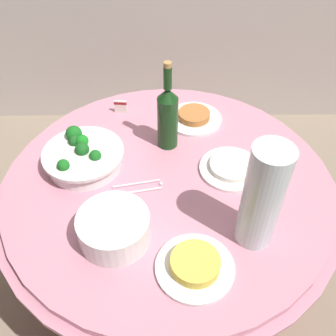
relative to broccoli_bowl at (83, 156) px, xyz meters
The scene contains 11 objects.
ground_plane 0.83m from the broccoli_bowl, 13.91° to the right, with size 6.00×6.00×0.00m, color gray.
buffet_table 0.50m from the broccoli_bowl, 13.91° to the right, with size 1.16×1.16×0.74m.
broccoli_bowl is the anchor object (origin of this frame).
plate_stack 0.34m from the broccoli_bowl, 66.35° to the right, with size 0.21×0.21×0.09m.
wine_bottle 0.32m from the broccoli_bowl, 20.37° to the left, with size 0.07×0.07×0.34m.
decorative_fruit_vase 0.63m from the broccoli_bowl, 29.56° to the right, with size 0.11×0.11×0.34m.
serving_tongs 0.23m from the broccoli_bowl, 30.10° to the right, with size 0.17×0.08×0.01m.
food_plate_peanuts 0.47m from the broccoli_bowl, 32.18° to the left, with size 0.22×0.22×0.04m.
food_plate_fried_egg 0.56m from the broccoli_bowl, 48.89° to the right, with size 0.22×0.22×0.04m.
food_plate_rice 0.51m from the broccoli_bowl, ahead, with size 0.22×0.22×0.03m.
label_placard_front 0.32m from the broccoli_bowl, 71.34° to the left, with size 0.05×0.01×0.05m.
Camera 1 is at (-0.01, -0.90, 1.68)m, focal length 40.83 mm.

